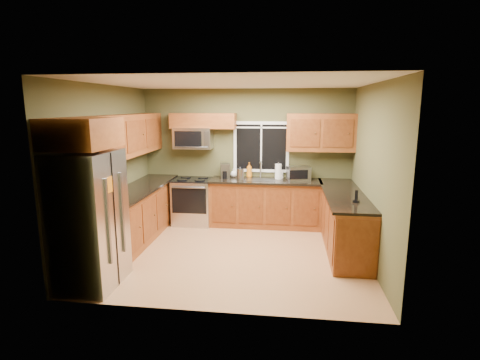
% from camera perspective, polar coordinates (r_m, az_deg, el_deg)
% --- Properties ---
extents(floor, '(4.20, 4.20, 0.00)m').
position_cam_1_polar(floor, '(6.24, -0.87, -11.04)').
color(floor, '#AE784C').
rests_on(floor, ground).
extents(ceiling, '(4.20, 4.20, 0.00)m').
position_cam_1_polar(ceiling, '(5.78, -0.95, 14.56)').
color(ceiling, white).
rests_on(ceiling, back_wall).
extents(back_wall, '(4.20, 0.00, 4.20)m').
position_cam_1_polar(back_wall, '(7.63, 0.99, 3.60)').
color(back_wall, '#4D4D2B').
rests_on(back_wall, ground).
extents(front_wall, '(4.20, 0.00, 4.20)m').
position_cam_1_polar(front_wall, '(4.13, -4.42, -3.05)').
color(front_wall, '#4D4D2B').
rests_on(front_wall, ground).
extents(left_wall, '(0.00, 3.60, 3.60)m').
position_cam_1_polar(left_wall, '(6.49, -19.59, 1.59)').
color(left_wall, '#4D4D2B').
rests_on(left_wall, ground).
extents(right_wall, '(0.00, 3.60, 3.60)m').
position_cam_1_polar(right_wall, '(5.95, 19.56, 0.76)').
color(right_wall, '#4D4D2B').
rests_on(right_wall, ground).
extents(window, '(1.12, 0.03, 1.02)m').
position_cam_1_polar(window, '(7.56, 3.25, 5.06)').
color(window, white).
rests_on(window, back_wall).
extents(base_cabinets_left, '(0.60, 2.65, 0.90)m').
position_cam_1_polar(base_cabinets_left, '(6.99, -15.16, -5.07)').
color(base_cabinets_left, brown).
rests_on(base_cabinets_left, ground).
extents(countertop_left, '(0.65, 2.65, 0.04)m').
position_cam_1_polar(countertop_left, '(6.86, -15.17, -1.31)').
color(countertop_left, black).
rests_on(countertop_left, base_cabinets_left).
extents(base_cabinets_back, '(2.17, 0.60, 0.90)m').
position_cam_1_polar(base_cabinets_back, '(7.48, 3.89, -3.62)').
color(base_cabinets_back, brown).
rests_on(base_cabinets_back, ground).
extents(countertop_back, '(2.17, 0.65, 0.04)m').
position_cam_1_polar(countertop_back, '(7.34, 3.92, -0.13)').
color(countertop_back, black).
rests_on(countertop_back, base_cabinets_back).
extents(base_cabinets_peninsula, '(0.60, 2.52, 0.90)m').
position_cam_1_polar(base_cabinets_peninsula, '(6.62, 15.51, -6.00)').
color(base_cabinets_peninsula, brown).
rests_on(base_cabinets_peninsula, ground).
extents(countertop_peninsula, '(0.65, 2.50, 0.04)m').
position_cam_1_polar(countertop_peninsula, '(6.50, 15.50, -2.02)').
color(countertop_peninsula, black).
rests_on(countertop_peninsula, base_cabinets_peninsula).
extents(upper_cabinets_left, '(0.33, 2.65, 0.72)m').
position_cam_1_polar(upper_cabinets_left, '(6.79, -16.83, 6.50)').
color(upper_cabinets_left, brown).
rests_on(upper_cabinets_left, left_wall).
extents(upper_cabinets_back_left, '(1.30, 0.33, 0.30)m').
position_cam_1_polar(upper_cabinets_back_left, '(7.54, -5.65, 8.95)').
color(upper_cabinets_back_left, brown).
rests_on(upper_cabinets_back_left, back_wall).
extents(upper_cabinets_back_right, '(1.30, 0.33, 0.72)m').
position_cam_1_polar(upper_cabinets_back_right, '(7.39, 12.19, 7.08)').
color(upper_cabinets_back_right, brown).
rests_on(upper_cabinets_back_right, back_wall).
extents(upper_cabinet_over_fridge, '(0.72, 0.90, 0.38)m').
position_cam_1_polar(upper_cabinet_over_fridge, '(5.11, -22.98, 6.59)').
color(upper_cabinet_over_fridge, brown).
rests_on(upper_cabinet_over_fridge, left_wall).
extents(refrigerator, '(0.74, 0.90, 1.80)m').
position_cam_1_polar(refrigerator, '(5.31, -22.03, -5.64)').
color(refrigerator, '#B7B7BC').
rests_on(refrigerator, ground).
extents(range, '(0.76, 0.69, 0.94)m').
position_cam_1_polar(range, '(7.66, -7.15, -3.18)').
color(range, '#B7B7BC').
rests_on(range, ground).
extents(microwave, '(0.76, 0.41, 0.42)m').
position_cam_1_polar(microwave, '(7.58, -7.13, 6.35)').
color(microwave, '#B7B7BC').
rests_on(microwave, back_wall).
extents(sink, '(0.60, 0.42, 0.36)m').
position_cam_1_polar(sink, '(7.36, 3.04, 0.17)').
color(sink, slate).
rests_on(sink, countertop_back).
extents(toaster_oven, '(0.49, 0.42, 0.26)m').
position_cam_1_polar(toaster_oven, '(7.39, 8.91, 1.03)').
color(toaster_oven, '#B7B7BC').
rests_on(toaster_oven, countertop_back).
extents(coffee_maker, '(0.23, 0.27, 0.30)m').
position_cam_1_polar(coffee_maker, '(7.49, -2.29, 1.34)').
color(coffee_maker, slate).
rests_on(coffee_maker, countertop_back).
extents(kettle, '(0.15, 0.15, 0.26)m').
position_cam_1_polar(kettle, '(7.33, 0.04, 0.98)').
color(kettle, '#B7B7BC').
rests_on(kettle, countertop_back).
extents(paper_towel_roll, '(0.16, 0.16, 0.33)m').
position_cam_1_polar(paper_towel_roll, '(7.42, 5.85, 1.29)').
color(paper_towel_roll, white).
rests_on(paper_towel_roll, countertop_back).
extents(soap_bottle_a, '(0.13, 0.13, 0.31)m').
position_cam_1_polar(soap_bottle_a, '(7.56, 1.42, 1.55)').
color(soap_bottle_a, '#C96D13').
rests_on(soap_bottle_a, countertop_back).
extents(soap_bottle_b, '(0.11, 0.11, 0.20)m').
position_cam_1_polar(soap_bottle_b, '(7.50, 6.19, 1.01)').
color(soap_bottle_b, white).
rests_on(soap_bottle_b, countertop_back).
extents(soap_bottle_c, '(0.17, 0.17, 0.18)m').
position_cam_1_polar(soap_bottle_c, '(7.61, -0.97, 1.12)').
color(soap_bottle_c, white).
rests_on(soap_bottle_c, countertop_back).
extents(cordless_phone, '(0.11, 0.11, 0.19)m').
position_cam_1_polar(cordless_phone, '(5.88, 17.31, -2.74)').
color(cordless_phone, black).
rests_on(cordless_phone, countertop_peninsula).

